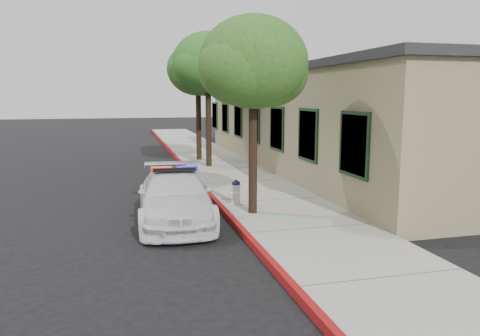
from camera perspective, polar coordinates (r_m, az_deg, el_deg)
name	(u,v)px	position (r m, az deg, el deg)	size (l,w,h in m)	color
ground	(244,240)	(10.29, 0.47, -8.95)	(120.00, 120.00, 0.00)	black
sidewalk	(270,202)	(13.48, 3.76, -4.30)	(3.20, 60.00, 0.15)	gray
red_curb	(219,205)	(13.09, -2.68, -4.67)	(0.14, 60.00, 0.16)	maroon
clapboard_building	(338,120)	(20.66, 12.11, 5.88)	(7.30, 20.89, 4.24)	#867C58
police_car	(175,196)	(11.73, -8.13, -3.51)	(2.05, 4.54, 1.41)	silver
fire_hydrant	(236,192)	(12.87, -0.51, -2.99)	(0.40, 0.35, 0.70)	silver
street_tree_near	(254,67)	(11.64, 1.72, 12.54)	(2.93, 2.74, 5.02)	black
street_tree_mid	(208,65)	(19.81, -4.03, 12.68)	(3.05, 3.05, 5.71)	black
street_tree_far	(199,72)	(21.85, -5.15, 11.84)	(2.92, 3.04, 5.49)	black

